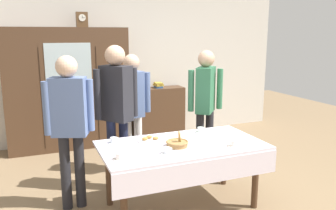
{
  "coord_description": "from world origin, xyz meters",
  "views": [
    {
      "loc": [
        -1.45,
        -3.42,
        1.89
      ],
      "look_at": [
        0.0,
        0.2,
        1.07
      ],
      "focal_mm": 36.68,
      "sensor_mm": 36.0,
      "label": 1
    }
  ],
  "objects_px": {
    "wall_cabinet": "(69,89)",
    "tea_cup_near_right": "(234,144)",
    "tea_cup_far_left": "(167,151)",
    "spoon_front_edge": "(234,135)",
    "person_by_cabinet": "(116,103)",
    "tea_cup_mid_right": "(201,130)",
    "tea_cup_front_edge": "(114,141)",
    "person_beside_shelf": "(70,118)",
    "spoon_near_right": "(248,143)",
    "mantel_clock": "(82,20)",
    "person_behind_table_right": "(132,102)",
    "tea_cup_center": "(120,157)",
    "bread_basket": "(177,143)",
    "book_stack": "(158,85)",
    "person_behind_table_left": "(205,98)",
    "bookshelf_low": "(158,112)",
    "spoon_far_right": "(153,155)",
    "pastry_plate": "(150,140)",
    "dining_table": "(183,154)"
  },
  "relations": [
    {
      "from": "tea_cup_near_right",
      "to": "person_by_cabinet",
      "type": "xyz_separation_m",
      "value": [
        -1.01,
        0.98,
        0.33
      ]
    },
    {
      "from": "tea_cup_far_left",
      "to": "spoon_far_right",
      "type": "height_order",
      "value": "tea_cup_far_left"
    },
    {
      "from": "tea_cup_center",
      "to": "bread_basket",
      "type": "height_order",
      "value": "bread_basket"
    },
    {
      "from": "person_beside_shelf",
      "to": "person_by_cabinet",
      "type": "height_order",
      "value": "person_by_cabinet"
    },
    {
      "from": "spoon_front_edge",
      "to": "person_behind_table_left",
      "type": "distance_m",
      "value": 0.85
    },
    {
      "from": "person_beside_shelf",
      "to": "spoon_near_right",
      "type": "bearing_deg",
      "value": -20.41
    },
    {
      "from": "tea_cup_front_edge",
      "to": "person_beside_shelf",
      "type": "xyz_separation_m",
      "value": [
        -0.44,
        0.12,
        0.27
      ]
    },
    {
      "from": "person_by_cabinet",
      "to": "spoon_near_right",
      "type": "bearing_deg",
      "value": -37.93
    },
    {
      "from": "dining_table",
      "to": "tea_cup_far_left",
      "type": "distance_m",
      "value": 0.35
    },
    {
      "from": "tea_cup_near_right",
      "to": "person_behind_table_right",
      "type": "xyz_separation_m",
      "value": [
        -0.69,
        1.43,
        0.24
      ]
    },
    {
      "from": "dining_table",
      "to": "spoon_near_right",
      "type": "distance_m",
      "value": 0.71
    },
    {
      "from": "tea_cup_front_edge",
      "to": "person_beside_shelf",
      "type": "distance_m",
      "value": 0.53
    },
    {
      "from": "tea_cup_near_right",
      "to": "spoon_front_edge",
      "type": "relative_size",
      "value": 1.09
    },
    {
      "from": "wall_cabinet",
      "to": "pastry_plate",
      "type": "height_order",
      "value": "wall_cabinet"
    },
    {
      "from": "bookshelf_low",
      "to": "spoon_front_edge",
      "type": "distance_m",
      "value": 2.54
    },
    {
      "from": "pastry_plate",
      "to": "spoon_far_right",
      "type": "bearing_deg",
      "value": -106.11
    },
    {
      "from": "bread_basket",
      "to": "spoon_near_right",
      "type": "relative_size",
      "value": 2.02
    },
    {
      "from": "tea_cup_near_right",
      "to": "person_beside_shelf",
      "type": "distance_m",
      "value": 1.75
    },
    {
      "from": "book_stack",
      "to": "person_behind_table_left",
      "type": "distance_m",
      "value": 1.73
    },
    {
      "from": "dining_table",
      "to": "bookshelf_low",
      "type": "relative_size",
      "value": 1.88
    },
    {
      "from": "person_beside_shelf",
      "to": "tea_cup_center",
      "type": "bearing_deg",
      "value": -59.09
    },
    {
      "from": "wall_cabinet",
      "to": "person_beside_shelf",
      "type": "height_order",
      "value": "wall_cabinet"
    },
    {
      "from": "book_stack",
      "to": "bread_basket",
      "type": "bearing_deg",
      "value": -106.11
    },
    {
      "from": "mantel_clock",
      "to": "person_behind_table_left",
      "type": "xyz_separation_m",
      "value": [
        1.37,
        -1.68,
        -1.09
      ]
    },
    {
      "from": "person_beside_shelf",
      "to": "person_behind_table_right",
      "type": "relative_size",
      "value": 1.03
    },
    {
      "from": "tea_cup_far_left",
      "to": "spoon_far_right",
      "type": "xyz_separation_m",
      "value": [
        -0.15,
        0.01,
        -0.02
      ]
    },
    {
      "from": "tea_cup_near_right",
      "to": "tea_cup_mid_right",
      "type": "height_order",
      "value": "same"
    },
    {
      "from": "bread_basket",
      "to": "spoon_far_right",
      "type": "distance_m",
      "value": 0.36
    },
    {
      "from": "spoon_near_right",
      "to": "mantel_clock",
      "type": "bearing_deg",
      "value": 115.0
    },
    {
      "from": "dining_table",
      "to": "bread_basket",
      "type": "height_order",
      "value": "bread_basket"
    },
    {
      "from": "pastry_plate",
      "to": "person_beside_shelf",
      "type": "xyz_separation_m",
      "value": [
        -0.83,
        0.19,
        0.28
      ]
    },
    {
      "from": "bread_basket",
      "to": "spoon_front_edge",
      "type": "bearing_deg",
      "value": 10.0
    },
    {
      "from": "dining_table",
      "to": "tea_cup_near_right",
      "type": "distance_m",
      "value": 0.55
    },
    {
      "from": "tea_cup_far_left",
      "to": "spoon_front_edge",
      "type": "bearing_deg",
      "value": 17.29
    },
    {
      "from": "dining_table",
      "to": "tea_cup_center",
      "type": "xyz_separation_m",
      "value": [
        -0.73,
        -0.17,
        0.12
      ]
    },
    {
      "from": "spoon_front_edge",
      "to": "spoon_near_right",
      "type": "height_order",
      "value": "same"
    },
    {
      "from": "book_stack",
      "to": "spoon_near_right",
      "type": "height_order",
      "value": "book_stack"
    },
    {
      "from": "wall_cabinet",
      "to": "person_by_cabinet",
      "type": "distance_m",
      "value": 1.89
    },
    {
      "from": "book_stack",
      "to": "tea_cup_far_left",
      "type": "height_order",
      "value": "book_stack"
    },
    {
      "from": "person_by_cabinet",
      "to": "spoon_front_edge",
      "type": "bearing_deg",
      "value": -26.72
    },
    {
      "from": "wall_cabinet",
      "to": "tea_cup_front_edge",
      "type": "bearing_deg",
      "value": -84.21
    },
    {
      "from": "bookshelf_low",
      "to": "tea_cup_center",
      "type": "bearing_deg",
      "value": -116.87
    },
    {
      "from": "tea_cup_center",
      "to": "tea_cup_far_left",
      "type": "relative_size",
      "value": 1.0
    },
    {
      "from": "tea_cup_front_edge",
      "to": "person_behind_table_left",
      "type": "relative_size",
      "value": 0.08
    },
    {
      "from": "mantel_clock",
      "to": "spoon_front_edge",
      "type": "relative_size",
      "value": 2.02
    },
    {
      "from": "wall_cabinet",
      "to": "tea_cup_center",
      "type": "bearing_deg",
      "value": -86.56
    },
    {
      "from": "tea_cup_front_edge",
      "to": "person_beside_shelf",
      "type": "height_order",
      "value": "person_beside_shelf"
    },
    {
      "from": "wall_cabinet",
      "to": "tea_cup_near_right",
      "type": "relative_size",
      "value": 15.27
    },
    {
      "from": "dining_table",
      "to": "bread_basket",
      "type": "distance_m",
      "value": 0.16
    },
    {
      "from": "spoon_near_right",
      "to": "bread_basket",
      "type": "bearing_deg",
      "value": 166.39
    }
  ]
}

